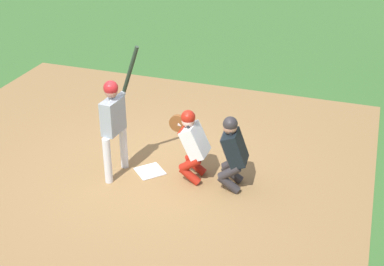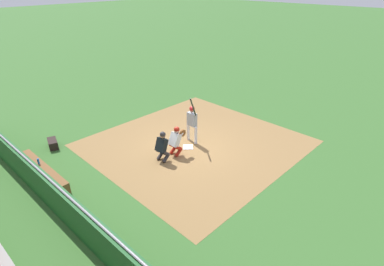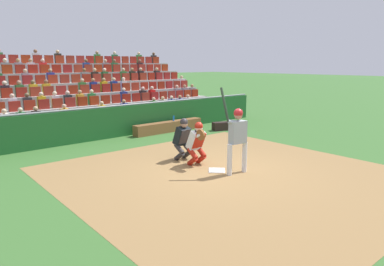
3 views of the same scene
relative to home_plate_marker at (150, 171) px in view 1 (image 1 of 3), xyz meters
name	(u,v)px [view 1 (image 1 of 3)]	position (x,y,z in m)	size (l,w,h in m)	color
ground_plane	(150,172)	(0.00, 0.00, -0.02)	(160.00, 160.00, 0.00)	#38672C
infield_dirt_patch	(123,167)	(0.00, 0.50, -0.01)	(8.12, 8.45, 0.01)	olive
home_plate_marker	(150,171)	(0.00, 0.00, 0.00)	(0.44, 0.44, 0.02)	white
batter_at_plate	(114,118)	(-0.22, 0.50, 1.07)	(0.67, 0.55, 2.27)	silver
catcher_crouching	(192,141)	(0.04, -0.75, 0.70)	(0.47, 0.71, 1.28)	#AA1E11
home_plate_umpire	(233,150)	(-0.02, -1.46, 0.69)	(0.48, 0.48, 1.30)	#2D292B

